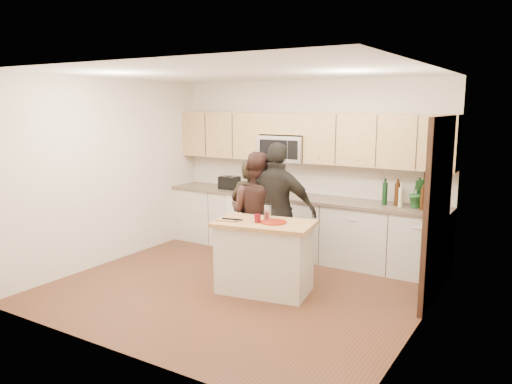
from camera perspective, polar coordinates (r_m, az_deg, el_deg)
The scene contains 21 objects.
floor at distance 6.53m, azimuth -2.08°, elevation -10.90°, with size 4.50×4.50×0.00m, color #552F1D.
room_shell at distance 6.13m, azimuth -2.18°, elevation 4.39°, with size 4.52×4.02×2.71m.
back_cabinetry at distance 7.79m, azimuth 4.78°, elevation -3.83°, with size 4.50×0.66×0.94m.
upper_cabinetry at distance 7.70m, azimuth 5.64°, elevation 6.33°, with size 4.50×0.33×0.75m.
microwave at distance 7.84m, azimuth 3.23°, elevation 5.01°, with size 0.76×0.41×0.40m.
doorway at distance 6.20m, azimuth 20.18°, elevation -1.51°, with size 0.06×1.25×2.20m.
framed_picture at distance 7.29m, azimuth 19.78°, elevation 1.12°, with size 0.30×0.03×0.38m.
dish_towel at distance 8.03m, azimuth -1.86°, elevation -0.99°, with size 0.34×0.60×0.48m.
island at distance 6.28m, azimuth 0.97°, elevation -7.38°, with size 1.30×0.90×0.90m.
red_plate at distance 6.11m, azimuth 2.01°, elevation -3.46°, with size 0.32×0.32×0.02m, color maroon.
box_grater at distance 6.16m, azimuth 1.34°, elevation -2.23°, with size 0.08×0.05×0.21m.
drink_glass at distance 6.10m, azimuth 0.17°, elevation -3.04°, with size 0.08×0.08×0.11m, color maroon.
cutting_board at distance 6.24m, azimuth -3.28°, elevation -3.17°, with size 0.25×0.18×0.02m, color #A97346.
tongs at distance 6.18m, azimuth -2.74°, elevation -3.11°, with size 0.27×0.03×0.02m, color black.
knife at distance 6.15m, azimuth -2.93°, elevation -3.24°, with size 0.21×0.02×0.01m, color silver.
toaster at distance 8.30m, azimuth -3.07°, elevation 1.07°, with size 0.31×0.23×0.21m.
bottle_cluster at distance 7.13m, azimuth 16.51°, elevation -0.16°, with size 0.61×0.22×0.41m.
orchid at distance 7.09m, azimuth 17.99°, elevation -0.09°, with size 0.23×0.18×0.42m, color #28652D.
woman_left at distance 6.91m, azimuth -0.57°, elevation -2.74°, with size 0.59×0.39×1.61m, color black.
woman_center at distance 6.85m, azimuth 0.09°, elevation -2.46°, with size 0.83×0.64×1.70m, color black.
woman_right at distance 6.68m, azimuth 2.47°, elevation -2.19°, with size 1.08×0.45×1.84m, color black.
Camera 1 is at (3.38, -5.08, 2.33)m, focal length 35.00 mm.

